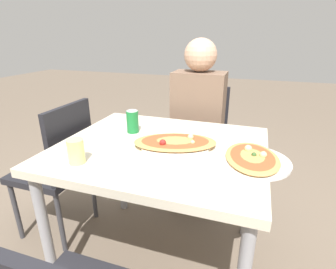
{
  "coord_description": "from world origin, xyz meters",
  "views": [
    {
      "loc": [
        0.41,
        -1.12,
        1.26
      ],
      "look_at": [
        0.04,
        0.0,
        0.8
      ],
      "focal_mm": 28.0,
      "sensor_mm": 36.0,
      "label": 1
    }
  ],
  "objects_px": {
    "chair_side_left": "(59,164)",
    "drink_glass": "(76,151)",
    "chair_far_seated": "(200,137)",
    "soda_can": "(133,121)",
    "dining_table": "(161,160)",
    "pizza_second": "(252,159)",
    "person_seated": "(198,113)",
    "pizza_main": "(175,143)"
  },
  "relations": [
    {
      "from": "drink_glass",
      "to": "pizza_second",
      "type": "relative_size",
      "value": 0.3
    },
    {
      "from": "chair_far_seated",
      "to": "soda_can",
      "type": "bearing_deg",
      "value": 68.2
    },
    {
      "from": "chair_side_left",
      "to": "soda_can",
      "type": "relative_size",
      "value": 7.06
    },
    {
      "from": "dining_table",
      "to": "chair_side_left",
      "type": "bearing_deg",
      "value": 176.72
    },
    {
      "from": "dining_table",
      "to": "chair_far_seated",
      "type": "xyz_separation_m",
      "value": [
        0.04,
        0.76,
        -0.16
      ]
    },
    {
      "from": "drink_glass",
      "to": "pizza_second",
      "type": "xyz_separation_m",
      "value": [
        0.71,
        0.24,
        -0.04
      ]
    },
    {
      "from": "dining_table",
      "to": "chair_side_left",
      "type": "height_order",
      "value": "chair_side_left"
    },
    {
      "from": "pizza_main",
      "to": "soda_can",
      "type": "distance_m",
      "value": 0.31
    },
    {
      "from": "chair_far_seated",
      "to": "drink_glass",
      "type": "height_order",
      "value": "chair_far_seated"
    },
    {
      "from": "dining_table",
      "to": "drink_glass",
      "type": "xyz_separation_m",
      "value": [
        -0.28,
        -0.29,
        0.14
      ]
    },
    {
      "from": "pizza_second",
      "to": "person_seated",
      "type": "bearing_deg",
      "value": 119.27
    },
    {
      "from": "chair_side_left",
      "to": "drink_glass",
      "type": "bearing_deg",
      "value": -128.48
    },
    {
      "from": "soda_can",
      "to": "pizza_second",
      "type": "height_order",
      "value": "soda_can"
    },
    {
      "from": "chair_far_seated",
      "to": "drink_glass",
      "type": "distance_m",
      "value": 1.14
    },
    {
      "from": "chair_far_seated",
      "to": "chair_side_left",
      "type": "relative_size",
      "value": 1.0
    },
    {
      "from": "chair_far_seated",
      "to": "pizza_main",
      "type": "bearing_deg",
      "value": 92.21
    },
    {
      "from": "dining_table",
      "to": "chair_far_seated",
      "type": "bearing_deg",
      "value": 86.87
    },
    {
      "from": "dining_table",
      "to": "drink_glass",
      "type": "bearing_deg",
      "value": -133.31
    },
    {
      "from": "chair_side_left",
      "to": "person_seated",
      "type": "distance_m",
      "value": 0.98
    },
    {
      "from": "chair_far_seated",
      "to": "chair_side_left",
      "type": "bearing_deg",
      "value": 44.42
    },
    {
      "from": "drink_glass",
      "to": "person_seated",
      "type": "bearing_deg",
      "value": 71.34
    },
    {
      "from": "pizza_second",
      "to": "chair_side_left",
      "type": "bearing_deg",
      "value": 175.37
    },
    {
      "from": "dining_table",
      "to": "pizza_main",
      "type": "bearing_deg",
      "value": 4.27
    },
    {
      "from": "chair_far_seated",
      "to": "chair_side_left",
      "type": "distance_m",
      "value": 1.03
    },
    {
      "from": "dining_table",
      "to": "chair_far_seated",
      "type": "relative_size",
      "value": 1.14
    },
    {
      "from": "person_seated",
      "to": "drink_glass",
      "type": "relative_size",
      "value": 11.67
    },
    {
      "from": "dining_table",
      "to": "drink_glass",
      "type": "distance_m",
      "value": 0.42
    },
    {
      "from": "chair_side_left",
      "to": "chair_far_seated",
      "type": "bearing_deg",
      "value": -45.58
    },
    {
      "from": "drink_glass",
      "to": "chair_side_left",
      "type": "bearing_deg",
      "value": 141.52
    },
    {
      "from": "chair_side_left",
      "to": "soda_can",
      "type": "height_order",
      "value": "chair_side_left"
    },
    {
      "from": "chair_side_left",
      "to": "pizza_main",
      "type": "height_order",
      "value": "chair_side_left"
    },
    {
      "from": "chair_far_seated",
      "to": "drink_glass",
      "type": "relative_size",
      "value": 8.36
    },
    {
      "from": "pizza_main",
      "to": "dining_table",
      "type": "bearing_deg",
      "value": -175.73
    },
    {
      "from": "chair_side_left",
      "to": "drink_glass",
      "type": "distance_m",
      "value": 0.61
    },
    {
      "from": "chair_far_seated",
      "to": "person_seated",
      "type": "xyz_separation_m",
      "value": [
        -0.0,
        -0.11,
        0.23
      ]
    },
    {
      "from": "chair_side_left",
      "to": "pizza_main",
      "type": "relative_size",
      "value": 1.95
    },
    {
      "from": "person_seated",
      "to": "pizza_main",
      "type": "relative_size",
      "value": 2.72
    },
    {
      "from": "chair_side_left",
      "to": "pizza_main",
      "type": "distance_m",
      "value": 0.81
    },
    {
      "from": "chair_far_seated",
      "to": "soda_can",
      "type": "height_order",
      "value": "chair_far_seated"
    },
    {
      "from": "dining_table",
      "to": "soda_can",
      "type": "relative_size",
      "value": 8.05
    },
    {
      "from": "chair_far_seated",
      "to": "pizza_second",
      "type": "xyz_separation_m",
      "value": [
        0.39,
        -0.81,
        0.26
      ]
    },
    {
      "from": "dining_table",
      "to": "pizza_second",
      "type": "height_order",
      "value": "pizza_second"
    }
  ]
}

